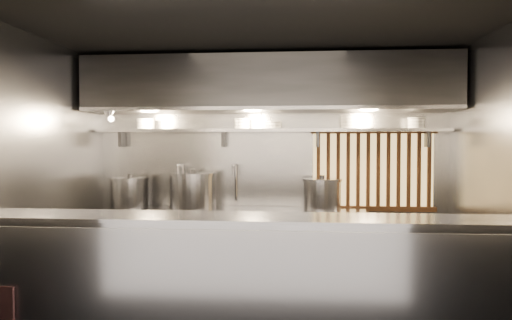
% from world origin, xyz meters
% --- Properties ---
extents(floor, '(4.50, 4.50, 0.00)m').
position_xyz_m(floor, '(0.00, 0.00, 0.00)').
color(floor, black).
rests_on(floor, ground).
extents(ceiling, '(4.50, 4.50, 0.00)m').
position_xyz_m(ceiling, '(0.00, 0.00, 2.80)').
color(ceiling, black).
rests_on(ceiling, wall_back).
extents(wall_back, '(4.50, 0.00, 4.50)m').
position_xyz_m(wall_back, '(0.00, 1.50, 1.40)').
color(wall_back, gray).
rests_on(wall_back, floor).
extents(wall_left, '(0.00, 3.00, 3.00)m').
position_xyz_m(wall_left, '(-2.25, 0.00, 1.40)').
color(wall_left, gray).
rests_on(wall_left, floor).
extents(wall_right, '(0.00, 3.00, 3.00)m').
position_xyz_m(wall_right, '(2.25, 0.00, 1.40)').
color(wall_right, gray).
rests_on(wall_right, floor).
extents(serving_counter, '(4.50, 0.56, 1.13)m').
position_xyz_m(serving_counter, '(0.00, -0.96, 0.57)').
color(serving_counter, gray).
rests_on(serving_counter, floor).
extents(cooking_bench, '(3.00, 0.70, 0.90)m').
position_xyz_m(cooking_bench, '(-0.30, 1.13, 0.45)').
color(cooking_bench, gray).
rests_on(cooking_bench, floor).
extents(bowl_shelf, '(4.40, 0.34, 0.04)m').
position_xyz_m(bowl_shelf, '(0.00, 1.32, 1.88)').
color(bowl_shelf, gray).
rests_on(bowl_shelf, wall_back).
extents(exhaust_hood, '(4.40, 0.81, 0.65)m').
position_xyz_m(exhaust_hood, '(0.00, 1.10, 2.42)').
color(exhaust_hood, '#2D2D30').
rests_on(exhaust_hood, ceiling).
extents(wood_screen, '(1.56, 0.09, 1.04)m').
position_xyz_m(wood_screen, '(1.30, 1.45, 1.38)').
color(wood_screen, '#FFCF72').
rests_on(wood_screen, wall_back).
extents(faucet_left, '(0.04, 0.30, 0.50)m').
position_xyz_m(faucet_left, '(-1.15, 1.37, 1.31)').
color(faucet_left, silver).
rests_on(faucet_left, wall_back).
extents(faucet_right, '(0.04, 0.30, 0.50)m').
position_xyz_m(faucet_right, '(-0.45, 1.37, 1.31)').
color(faucet_right, silver).
rests_on(faucet_right, wall_back).
extents(heat_lamp, '(0.25, 0.35, 0.20)m').
position_xyz_m(heat_lamp, '(-1.90, 0.85, 2.07)').
color(heat_lamp, gray).
rests_on(heat_lamp, exhaust_hood).
extents(pendant_bulb, '(0.09, 0.09, 0.19)m').
position_xyz_m(pendant_bulb, '(-0.10, 1.20, 1.96)').
color(pendant_bulb, '#2D2D30').
rests_on(pendant_bulb, exhaust_hood).
extents(stock_pot_left, '(0.63, 0.63, 0.43)m').
position_xyz_m(stock_pot_left, '(-1.75, 1.13, 1.10)').
color(stock_pot_left, gray).
rests_on(stock_pot_left, cooking_bench).
extents(stock_pot_mid, '(0.77, 0.77, 0.49)m').
position_xyz_m(stock_pot_mid, '(-0.95, 1.15, 1.13)').
color(stock_pot_mid, gray).
rests_on(stock_pot_mid, cooking_bench).
extents(stock_pot_right, '(0.59, 0.59, 0.43)m').
position_xyz_m(stock_pot_right, '(0.65, 1.17, 1.10)').
color(stock_pot_right, gray).
rests_on(stock_pot_right, cooking_bench).
extents(red_placard, '(0.27, 0.07, 0.38)m').
position_xyz_m(red_placard, '(-2.00, -1.22, 0.39)').
color(red_placard, red).
rests_on(red_placard, serving_counter).
extents(bowl_stack_0, '(0.24, 0.24, 0.13)m').
position_xyz_m(bowl_stack_0, '(-1.60, 1.32, 1.97)').
color(bowl_stack_0, white).
rests_on(bowl_stack_0, bowl_shelf).
extents(bowl_stack_1, '(0.21, 0.21, 0.13)m').
position_xyz_m(bowl_stack_1, '(-0.35, 1.32, 1.97)').
color(bowl_stack_1, white).
rests_on(bowl_stack_1, bowl_shelf).
extents(bowl_stack_2, '(0.22, 0.22, 0.09)m').
position_xyz_m(bowl_stack_2, '(0.04, 1.32, 1.95)').
color(bowl_stack_2, white).
rests_on(bowl_stack_2, bowl_shelf).
extents(bowl_stack_3, '(0.21, 0.21, 0.17)m').
position_xyz_m(bowl_stack_3, '(0.98, 1.32, 1.98)').
color(bowl_stack_3, white).
rests_on(bowl_stack_3, bowl_shelf).
extents(bowl_stack_4, '(0.22, 0.22, 0.13)m').
position_xyz_m(bowl_stack_4, '(1.80, 1.32, 1.97)').
color(bowl_stack_4, white).
rests_on(bowl_stack_4, bowl_shelf).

